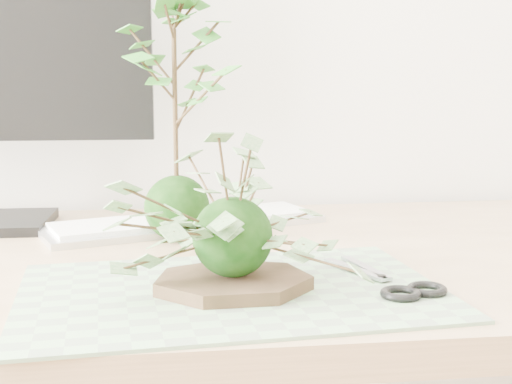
# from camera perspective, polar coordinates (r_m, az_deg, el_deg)

# --- Properties ---
(desk) EXTENTS (1.60, 0.70, 0.74)m
(desk) POSITION_cam_1_polar(r_m,az_deg,el_deg) (1.02, -0.75, -9.67)
(desk) COLOR tan
(desk) RESTS_ON ground_plane
(cutting_mat) EXTENTS (0.50, 0.35, 0.00)m
(cutting_mat) POSITION_cam_1_polar(r_m,az_deg,el_deg) (0.81, -1.97, -7.93)
(cutting_mat) COLOR slate
(cutting_mat) RESTS_ON desk
(stone_dish) EXTENTS (0.19, 0.19, 0.01)m
(stone_dish) POSITION_cam_1_polar(r_m,az_deg,el_deg) (0.81, -1.86, -7.25)
(stone_dish) COLOR black
(stone_dish) RESTS_ON cutting_mat
(ivy_kokedama) EXTENTS (0.28, 0.28, 0.18)m
(ivy_kokedama) POSITION_cam_1_polar(r_m,az_deg,el_deg) (0.79, -1.90, -0.61)
(ivy_kokedama) COLOR black
(ivy_kokedama) RESTS_ON stone_dish
(maple_kokedama) EXTENTS (0.29, 0.29, 0.41)m
(maple_kokedama) POSITION_cam_1_polar(r_m,az_deg,el_deg) (1.05, -6.58, 11.52)
(maple_kokedama) COLOR black
(maple_kokedama) RESTS_ON desk
(keyboard) EXTENTS (0.47, 0.27, 0.02)m
(keyboard) POSITION_cam_1_polar(r_m,az_deg,el_deg) (1.16, -5.68, -2.44)
(keyboard) COLOR silver
(keyboard) RESTS_ON desk
(scissors) EXTENTS (0.09, 0.19, 0.01)m
(scissors) POSITION_cam_1_polar(r_m,az_deg,el_deg) (0.82, 10.98, -7.43)
(scissors) COLOR gray
(scissors) RESTS_ON cutting_mat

